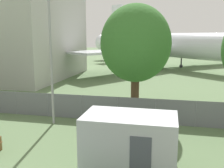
{
  "coord_description": "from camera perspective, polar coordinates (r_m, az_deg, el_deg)",
  "views": [
    {
      "loc": [
        5.9,
        -5.49,
        5.74
      ],
      "look_at": [
        1.52,
        14.28,
        2.0
      ],
      "focal_mm": 42.0,
      "sensor_mm": 36.0,
      "label": 1
    }
  ],
  "objects": [
    {
      "name": "portable_cabin",
      "position": [
        11.64,
        3.84,
        -12.46
      ],
      "size": [
        3.98,
        2.34,
        2.42
      ],
      "rotation": [
        0.0,
        0.0,
        0.0
      ],
      "color": "silver",
      "rests_on": "ground"
    },
    {
      "name": "perimeter_fence",
      "position": [
        18.44,
        -6.68,
        -4.98
      ],
      "size": [
        56.07,
        0.07,
        1.7
      ],
      "color": "slate",
      "rests_on": "ground"
    },
    {
      "name": "airplane",
      "position": [
        46.3,
        14.37,
        8.06
      ],
      "size": [
        38.32,
        35.87,
        12.46
      ],
      "rotation": [
        0.0,
        0.0,
        -0.75
      ],
      "color": "silver",
      "rests_on": "ground"
    },
    {
      "name": "tree_left_of_cabin",
      "position": [
        18.37,
        5.18,
        8.72
      ],
      "size": [
        4.89,
        4.89,
        7.91
      ],
      "color": "#4C3823",
      "rests_on": "ground"
    },
    {
      "name": "light_mast",
      "position": [
        17.15,
        -13.3,
        9.66
      ],
      "size": [
        0.44,
        0.44,
        9.35
      ],
      "color": "#99999E",
      "rests_on": "ground"
    }
  ]
}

